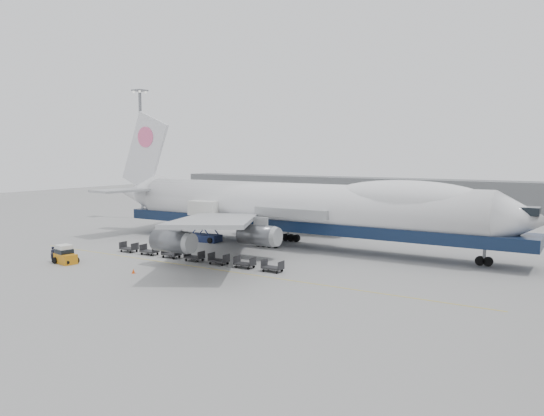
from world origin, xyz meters
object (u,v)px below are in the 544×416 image
Objects in this scene: airliner at (301,207)px; baggage_tug at (65,255)px; catering_truck at (205,218)px; ground_worker at (53,254)px.

airliner is 31.17m from baggage_tug.
catering_truck is 1.86× the size of baggage_tug.
catering_truck is 22.27m from ground_worker.
baggage_tug is 1.89m from ground_worker.
baggage_tug is at bearing -126.86° from airliner.
airliner is 35.87× the size of ground_worker.
airliner reaches higher than baggage_tug.
catering_truck is 3.24× the size of ground_worker.
catering_truck reaches higher than ground_worker.
baggage_tug is at bearing -107.22° from catering_truck.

